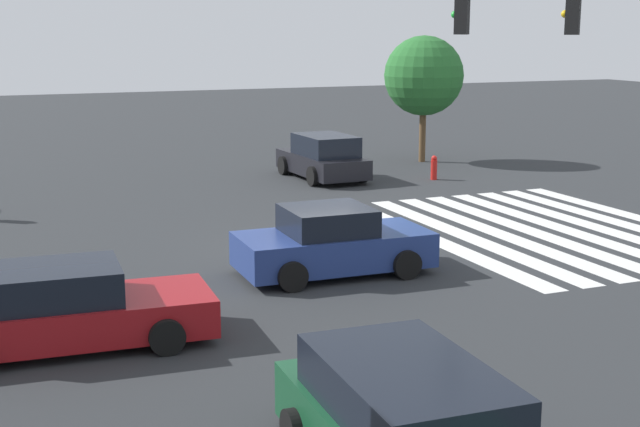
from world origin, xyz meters
name	(u,v)px	position (x,y,z in m)	size (l,w,h in m)	color
ground_plane	(320,251)	(0.00, 0.00, 0.00)	(111.85, 111.85, 0.00)	#2B2D30
crosswalk_markings	(542,228)	(0.00, -6.46, 0.00)	(10.02, 7.25, 0.01)	silver
car_0	(332,243)	(-1.93, 0.52, 0.68)	(2.25, 4.22, 1.49)	navy
car_1	(323,158)	(9.64, -4.14, 0.75)	(4.32, 2.20, 1.58)	black
car_3	(64,310)	(-4.38, 6.47, 0.65)	(2.33, 4.90, 1.40)	maroon
tree_corner_c	(424,76)	(11.94, -9.40, 3.41)	(3.13, 3.13, 4.98)	brown
fire_hydrant	(434,168)	(7.96, -7.68, 0.43)	(0.22, 0.22, 0.86)	red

